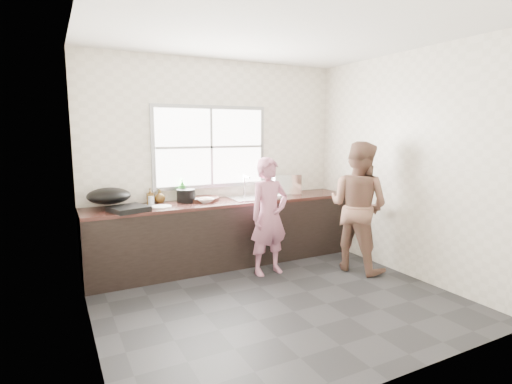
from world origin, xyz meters
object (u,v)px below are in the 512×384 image
bowl_held (276,196)px  burner (128,209)px  bowl_mince (205,200)px  pot_lid_right (149,206)px  bowl_crabs (269,194)px  black_pot (186,196)px  cutting_board (202,199)px  bottle_green (182,190)px  woman (269,220)px  wok (109,196)px  plate_food (162,207)px  person_side (358,206)px  glass_jar (151,201)px  bottle_brown_tall (150,197)px  dish_rack (285,185)px  bottle_brown_short (160,197)px  pot_lid_left (138,207)px

bowl_held → burner: bearing=178.3°
bowl_mince → burner: 0.97m
bowl_mince → pot_lid_right: bowl_mince is taller
bowl_crabs → bowl_held: bowl_held is taller
bowl_mince → black_pot: 0.25m
cutting_board → black_pot: 0.24m
cutting_board → pot_lid_right: 0.72m
bottle_green → woman: bearing=-43.7°
black_pot → wok: (-0.93, 0.00, 0.07)m
bowl_crabs → wok: wok is taller
cutting_board → wok: 1.17m
bowl_crabs → bottle_green: bearing=172.0°
bowl_held → plate_food: size_ratio=0.94×
person_side → bottle_green: (-1.91, 1.19, 0.19)m
cutting_board → bowl_mince: bowl_mince is taller
bowl_held → burner: (-1.91, 0.06, -0.01)m
burner → wok: size_ratio=0.77×
bowl_held → glass_jar: (-1.58, 0.35, 0.02)m
plate_food → burner: burner is taller
bottle_green → bottle_brown_tall: bottle_green is taller
plate_food → bowl_mince: bearing=7.8°
woman → plate_food: woman is taller
bowl_held → wok: 2.10m
bowl_mince → bowl_held: 0.96m
person_side → pot_lid_right: size_ratio=6.36×
dish_rack → bowl_mince: bearing=-167.6°
dish_rack → bottle_brown_short: bearing=-176.8°
bottle_green → plate_food: bearing=-137.1°
black_pot → bottle_brown_short: 0.33m
bowl_mince → pot_lid_left: 0.82m
person_side → bowl_held: size_ratio=7.47×
woman → dish_rack: bearing=41.3°
person_side → bottle_brown_tall: 2.62m
pot_lid_left → pot_lid_right: 0.13m
bowl_mince → bowl_crabs: 0.98m
bottle_green → pot_lid_right: bearing=-157.1°
bottle_brown_short → pot_lid_left: bearing=-145.4°
bottle_green → wok: bottle_green is taller
bowl_mince → dish_rack: bearing=2.5°
bottle_green → glass_jar: (-0.43, -0.09, -0.09)m
wok → cutting_board: bearing=1.5°
wok → plate_food: bearing=-20.2°
black_pot → cutting_board: bearing=8.0°
cutting_board → plate_food: bearing=-158.3°
bowl_held → dish_rack: (0.28, 0.24, 0.12)m
bowl_held → bottle_brown_short: 1.52m
bowl_mince → bottle_brown_short: bottle_brown_short is taller
person_side → pot_lid_right: (-2.39, 0.99, 0.05)m
bowl_crabs → black_pot: bearing=178.2°
woman → bowl_held: (0.31, 0.37, 0.22)m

